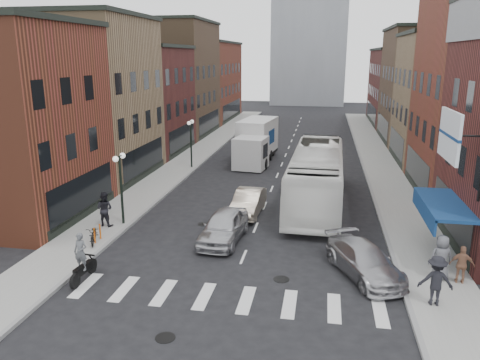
{
  "coord_description": "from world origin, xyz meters",
  "views": [
    {
      "loc": [
        3.49,
        -19.33,
        9.3
      ],
      "look_at": [
        -0.97,
        5.47,
        2.59
      ],
      "focal_mm": 35.0,
      "sensor_mm": 36.0,
      "label": 1
    }
  ],
  "objects_px": {
    "billboard_sign": "(452,137)",
    "bike_rack": "(97,233)",
    "ped_right_b": "(462,265)",
    "motorcycle_rider": "(82,259)",
    "transit_bus": "(317,176)",
    "streetlamp_far": "(191,135)",
    "ped_right_a": "(436,280)",
    "curb_car": "(364,261)",
    "streetlamp_near": "(120,176)",
    "sedan_left_far": "(248,202)",
    "parked_bicycle": "(94,234)",
    "ped_right_c": "(441,257)",
    "ped_left_solo": "(105,209)",
    "sedan_left_near": "(224,226)",
    "box_truck": "(256,142)"
  },
  "relations": [
    {
      "from": "ped_right_c",
      "to": "sedan_left_far",
      "type": "bearing_deg",
      "value": -48.3
    },
    {
      "from": "ped_right_c",
      "to": "box_truck",
      "type": "bearing_deg",
      "value": -73.09
    },
    {
      "from": "ped_right_a",
      "to": "sedan_left_far",
      "type": "bearing_deg",
      "value": -45.64
    },
    {
      "from": "transit_bus",
      "to": "billboard_sign",
      "type": "bearing_deg",
      "value": -58.95
    },
    {
      "from": "parked_bicycle",
      "to": "bike_rack",
      "type": "bearing_deg",
      "value": 53.05
    },
    {
      "from": "billboard_sign",
      "to": "bike_rack",
      "type": "distance_m",
      "value": 17.14
    },
    {
      "from": "curb_car",
      "to": "ped_right_c",
      "type": "bearing_deg",
      "value": -25.93
    },
    {
      "from": "streetlamp_near",
      "to": "ped_right_c",
      "type": "bearing_deg",
      "value": -14.19
    },
    {
      "from": "billboard_sign",
      "to": "streetlamp_near",
      "type": "distance_m",
      "value": 16.68
    },
    {
      "from": "motorcycle_rider",
      "to": "curb_car",
      "type": "height_order",
      "value": "motorcycle_rider"
    },
    {
      "from": "sedan_left_near",
      "to": "box_truck",
      "type": "bearing_deg",
      "value": 97.33
    },
    {
      "from": "billboard_sign",
      "to": "ped_left_solo",
      "type": "height_order",
      "value": "billboard_sign"
    },
    {
      "from": "bike_rack",
      "to": "ped_right_b",
      "type": "xyz_separation_m",
      "value": [
        16.97,
        -1.56,
        0.41
      ]
    },
    {
      "from": "box_truck",
      "to": "ped_right_a",
      "type": "height_order",
      "value": "box_truck"
    },
    {
      "from": "motorcycle_rider",
      "to": "ped_right_a",
      "type": "xyz_separation_m",
      "value": [
        14.21,
        0.34,
        0.11
      ]
    },
    {
      "from": "sedan_left_far",
      "to": "parked_bicycle",
      "type": "distance_m",
      "value": 9.3
    },
    {
      "from": "streetlamp_near",
      "to": "motorcycle_rider",
      "type": "height_order",
      "value": "streetlamp_near"
    },
    {
      "from": "transit_bus",
      "to": "parked_bicycle",
      "type": "bearing_deg",
      "value": -139.28
    },
    {
      "from": "streetlamp_far",
      "to": "sedan_left_far",
      "type": "xyz_separation_m",
      "value": [
        6.6,
        -10.68,
        -2.18
      ]
    },
    {
      "from": "billboard_sign",
      "to": "ped_right_a",
      "type": "distance_m",
      "value": 5.76
    },
    {
      "from": "curb_car",
      "to": "ped_right_a",
      "type": "relative_size",
      "value": 2.44
    },
    {
      "from": "sedan_left_near",
      "to": "ped_right_b",
      "type": "distance_m",
      "value": 11.14
    },
    {
      "from": "ped_right_a",
      "to": "transit_bus",
      "type": "bearing_deg",
      "value": -66.79
    },
    {
      "from": "streetlamp_near",
      "to": "bike_rack",
      "type": "height_order",
      "value": "streetlamp_near"
    },
    {
      "from": "streetlamp_far",
      "to": "streetlamp_near",
      "type": "bearing_deg",
      "value": -90.0
    },
    {
      "from": "bike_rack",
      "to": "streetlamp_far",
      "type": "bearing_deg",
      "value": 89.31
    },
    {
      "from": "streetlamp_near",
      "to": "curb_car",
      "type": "xyz_separation_m",
      "value": [
        12.9,
        -4.0,
        -2.22
      ]
    },
    {
      "from": "bike_rack",
      "to": "ped_right_b",
      "type": "relative_size",
      "value": 0.49
    },
    {
      "from": "streetlamp_far",
      "to": "parked_bicycle",
      "type": "height_order",
      "value": "streetlamp_far"
    },
    {
      "from": "curb_car",
      "to": "billboard_sign",
      "type": "bearing_deg",
      "value": -15.94
    },
    {
      "from": "sedan_left_near",
      "to": "ped_right_a",
      "type": "height_order",
      "value": "ped_right_a"
    },
    {
      "from": "sedan_left_far",
      "to": "ped_right_b",
      "type": "height_order",
      "value": "ped_right_b"
    },
    {
      "from": "motorcycle_rider",
      "to": "curb_car",
      "type": "bearing_deg",
      "value": 17.7
    },
    {
      "from": "ped_right_c",
      "to": "streetlamp_near",
      "type": "bearing_deg",
      "value": -24.38
    },
    {
      "from": "bike_rack",
      "to": "ped_left_solo",
      "type": "distance_m",
      "value": 2.34
    },
    {
      "from": "motorcycle_rider",
      "to": "ped_right_a",
      "type": "bearing_deg",
      "value": 6.56
    },
    {
      "from": "streetlamp_near",
      "to": "transit_bus",
      "type": "height_order",
      "value": "streetlamp_near"
    },
    {
      "from": "motorcycle_rider",
      "to": "parked_bicycle",
      "type": "bearing_deg",
      "value": 115.63
    },
    {
      "from": "motorcycle_rider",
      "to": "parked_bicycle",
      "type": "height_order",
      "value": "motorcycle_rider"
    },
    {
      "from": "motorcycle_rider",
      "to": "bike_rack",
      "type": "bearing_deg",
      "value": 113.5
    },
    {
      "from": "sedan_left_near",
      "to": "ped_left_solo",
      "type": "height_order",
      "value": "ped_left_solo"
    },
    {
      "from": "billboard_sign",
      "to": "curb_car",
      "type": "distance_m",
      "value": 6.27
    },
    {
      "from": "streetlamp_near",
      "to": "curb_car",
      "type": "distance_m",
      "value": 13.69
    },
    {
      "from": "sedan_left_far",
      "to": "parked_bicycle",
      "type": "bearing_deg",
      "value": -135.16
    },
    {
      "from": "sedan_left_near",
      "to": "ped_right_b",
      "type": "xyz_separation_m",
      "value": [
        10.71,
        -3.07,
        0.17
      ]
    },
    {
      "from": "streetlamp_far",
      "to": "ped_right_a",
      "type": "xyz_separation_m",
      "value": [
        15.31,
        -20.28,
        -1.78
      ]
    },
    {
      "from": "streetlamp_far",
      "to": "ped_right_b",
      "type": "relative_size",
      "value": 2.53
    },
    {
      "from": "ped_left_solo",
      "to": "ped_right_c",
      "type": "xyz_separation_m",
      "value": [
        16.81,
        -3.52,
        0.0
      ]
    },
    {
      "from": "streetlamp_far",
      "to": "ped_left_solo",
      "type": "height_order",
      "value": "streetlamp_far"
    },
    {
      "from": "ped_right_b",
      "to": "ped_right_c",
      "type": "height_order",
      "value": "ped_right_c"
    }
  ]
}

